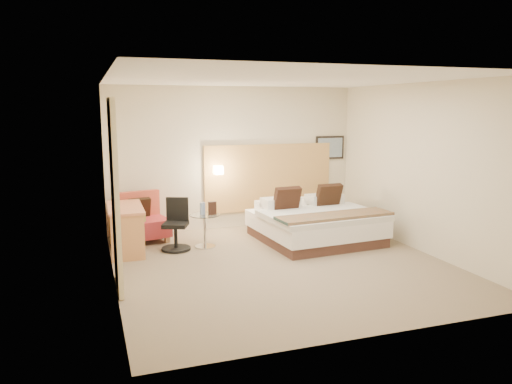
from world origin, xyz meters
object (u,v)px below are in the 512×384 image
object	(u,v)px
lounge_chair	(142,222)
desk	(127,216)
bed	(315,223)
side_table	(205,229)
desk_chair	(176,229)

from	to	relation	value
lounge_chair	desk	xyz separation A→B (m)	(-0.29, -0.60, 0.25)
bed	desk	distance (m)	3.20
side_table	desk	size ratio (longest dim) A/B	0.46
lounge_chair	bed	bearing A→B (deg)	-18.32
bed	lounge_chair	bearing A→B (deg)	161.68
bed	desk	size ratio (longest dim) A/B	1.72
lounge_chair	desk_chair	world-z (taller)	desk_chair
lounge_chair	side_table	world-z (taller)	lounge_chair
lounge_chair	side_table	xyz separation A→B (m)	(0.95, -0.76, -0.03)
bed	desk_chair	world-z (taller)	bed
bed	side_table	bearing A→B (deg)	174.32
side_table	bed	bearing A→B (deg)	-5.68
desk	desk_chair	bearing A→B (deg)	-11.01
side_table	desk	bearing A→B (deg)	172.61
lounge_chair	side_table	distance (m)	1.22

